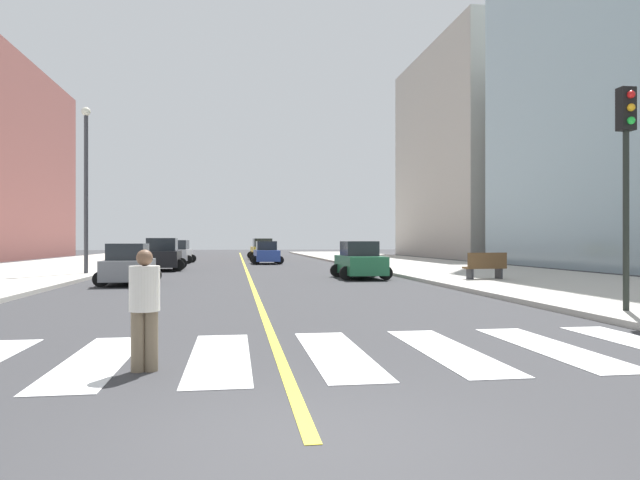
{
  "coord_description": "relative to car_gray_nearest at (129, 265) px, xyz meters",
  "views": [
    {
      "loc": [
        -0.67,
        -4.99,
        1.77
      ],
      "look_at": [
        4.25,
        28.69,
        1.81
      ],
      "focal_mm": 32.72,
      "sensor_mm": 36.0,
      "label": 1
    }
  ],
  "objects": [
    {
      "name": "car_black_fourth",
      "position": [
        -0.02,
        11.29,
        0.12
      ],
      "size": [
        2.76,
        4.36,
        1.93
      ],
      "rotation": [
        0.0,
        0.0,
        0.03
      ],
      "color": "black",
      "rests_on": "ground"
    },
    {
      "name": "crosswalk_paint",
      "position": [
        4.92,
        -15.36,
        -0.77
      ],
      "size": [
        13.5,
        4.0,
        0.01
      ],
      "color": "silver",
      "rests_on": "ground"
    },
    {
      "name": "park_bench",
      "position": [
        14.72,
        -1.04,
        -0.09
      ],
      "size": [
        1.84,
        0.72,
        1.12
      ],
      "rotation": [
        0.0,
        0.0,
        1.66
      ],
      "color": "brown",
      "rests_on": "sidewalk_kerb_east"
    },
    {
      "name": "street_lamp",
      "position": [
        -3.1,
        6.02,
        4.2
      ],
      "size": [
        0.44,
        0.44,
        8.28
      ],
      "color": "#38383D",
      "rests_on": "sidewalk_kerb_west"
    },
    {
      "name": "car_yellow_second",
      "position": [
        6.85,
        31.49,
        0.15
      ],
      "size": [
        2.9,
        4.52,
        1.98
      ],
      "rotation": [
        0.0,
        0.0,
        3.19
      ],
      "color": "gold",
      "rests_on": "ground"
    },
    {
      "name": "ground_plane",
      "position": [
        4.92,
        -19.36,
        -0.78
      ],
      "size": [
        220.0,
        220.0,
        0.0
      ],
      "primitive_type": "plane",
      "color": "#333335"
    },
    {
      "name": "car_silver_fifth",
      "position": [
        -0.18,
        22.31,
        0.07
      ],
      "size": [
        2.66,
        4.15,
        1.82
      ],
      "rotation": [
        0.0,
        0.0,
        -0.05
      ],
      "color": "#B7B7BC",
      "rests_on": "ground"
    },
    {
      "name": "car_green_third",
      "position": [
        10.06,
        2.46,
        0.04
      ],
      "size": [
        2.45,
        3.92,
        1.75
      ],
      "rotation": [
        0.0,
        0.0,
        3.15
      ],
      "color": "#236B42",
      "rests_on": "ground"
    },
    {
      "name": "parking_garage_concrete",
      "position": [
        33.54,
        35.88,
        10.43
      ],
      "size": [
        18.0,
        24.0,
        22.4
      ],
      "primitive_type": "cube",
      "color": "#B2ADA3",
      "rests_on": "ground"
    },
    {
      "name": "sidewalk_kerb_east",
      "position": [
        17.12,
        0.64,
        -0.7
      ],
      "size": [
        10.0,
        120.0,
        0.15
      ],
      "primitive_type": "cube",
      "color": "#B2ADA3",
      "rests_on": "ground"
    },
    {
      "name": "car_blue_sixth",
      "position": [
        6.62,
        20.35,
        0.03
      ],
      "size": [
        2.49,
        3.92,
        1.73
      ],
      "rotation": [
        0.0,
        0.0,
        3.17
      ],
      "color": "#2D479E",
      "rests_on": "ground"
    },
    {
      "name": "traffic_light_near_corner",
      "position": [
        13.25,
        -12.01,
        3.0
      ],
      "size": [
        0.36,
        0.41,
        5.18
      ],
      "rotation": [
        0.0,
        0.0,
        3.14
      ],
      "color": "black",
      "rests_on": "sidewalk_kerb_east"
    },
    {
      "name": "pedestrian_crossing",
      "position": [
        3.03,
        -16.2,
        0.13
      ],
      "size": [
        0.41,
        0.41,
        1.65
      ],
      "rotation": [
        0.0,
        0.0,
        3.23
      ],
      "color": "brown",
      "rests_on": "ground"
    },
    {
      "name": "car_gray_nearest",
      "position": [
        0.0,
        0.0,
        0.0
      ],
      "size": [
        2.35,
        3.74,
        1.66
      ],
      "rotation": [
        0.0,
        0.0,
        0.01
      ],
      "color": "slate",
      "rests_on": "ground"
    },
    {
      "name": "lane_divider_paint",
      "position": [
        4.92,
        20.64,
        -0.77
      ],
      "size": [
        0.16,
        80.0,
        0.01
      ],
      "primitive_type": "cube",
      "color": "yellow",
      "rests_on": "ground"
    }
  ]
}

